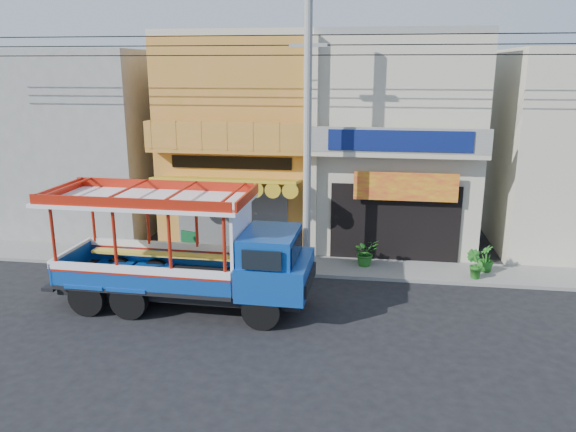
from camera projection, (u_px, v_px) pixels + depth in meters
The scene contains 12 objects.
ground at pixel (327, 316), 16.13m from camera, with size 90.00×90.00×0.00m, color black.
sidewalk at pixel (336, 267), 19.93m from camera, with size 30.00×2.00×0.12m, color slate.
shophouse_left at pixel (248, 137), 23.24m from camera, with size 6.00×7.50×8.24m.
shophouse_right at pixel (395, 140), 22.39m from camera, with size 6.00×6.75×8.24m.
party_pilaster at pixel (312, 153), 19.87m from camera, with size 0.35×0.30×8.00m, color beige.
filler_building_left at pixel (91, 142), 24.36m from camera, with size 6.00×6.00×7.60m, color gray.
utility_pole at pixel (312, 128), 18.10m from camera, with size 28.00×0.26×9.00m.
songthaew_truck at pixel (200, 253), 16.25m from camera, with size 7.74×2.75×3.58m.
green_sign at pixel (190, 248), 20.40m from camera, with size 0.69×0.50×1.08m.
potted_plant_a at pixel (366, 252), 19.81m from camera, with size 0.88×0.76×0.98m, color #21641C.
potted_plant_b at pixel (474, 264), 18.63m from camera, with size 0.53×0.43×0.96m, color #21641C.
potted_plant_c at pixel (486, 258), 19.24m from camera, with size 0.52×0.52×0.93m, color #21641C.
Camera 1 is at (1.07, -14.84, 6.96)m, focal length 35.00 mm.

